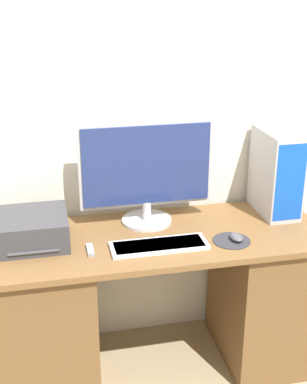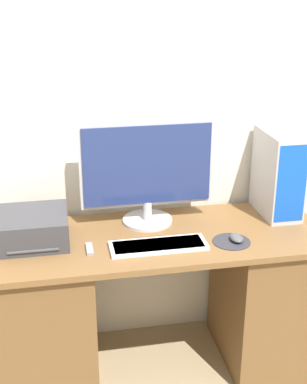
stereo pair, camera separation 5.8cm
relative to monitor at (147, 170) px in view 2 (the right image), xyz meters
name	(u,v)px [view 2 (the right image)]	position (x,y,z in m)	size (l,w,h in m)	color
wall_back	(147,104)	(0.04, 0.20, 0.28)	(6.40, 0.05, 2.70)	silver
desk	(160,301)	(0.04, -0.17, -0.66)	(1.63, 0.63, 0.78)	brown
monitor	(147,170)	(0.00, 0.00, 0.00)	(0.67, 0.26, 0.53)	#B7B7BC
keyboard	(158,246)	(0.00, -0.29, -0.27)	(0.45, 0.15, 0.02)	silver
mousepad	(231,242)	(0.35, -0.30, -0.28)	(0.18, 0.18, 0.00)	#2D2D33
mouse	(236,238)	(0.38, -0.30, -0.26)	(0.06, 0.09, 0.03)	#4C4C51
computer_tower	(278,173)	(0.69, -0.02, -0.06)	(0.17, 0.33, 0.45)	#B2B2B7
printer	(33,228)	(-0.57, -0.12, -0.21)	(0.33, 0.33, 0.14)	#38383D
remote_control	(90,249)	(-0.32, -0.26, -0.27)	(0.03, 0.11, 0.02)	gray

